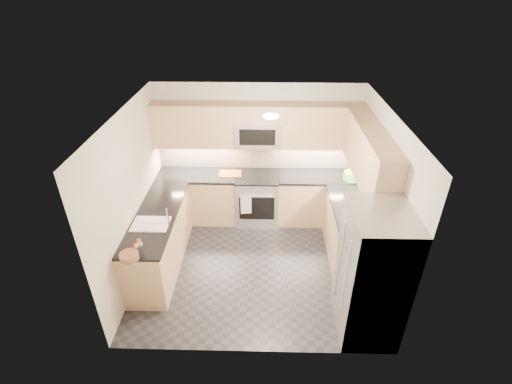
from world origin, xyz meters
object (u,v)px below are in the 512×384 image
(gas_range, at_px, (257,199))
(cutting_board, at_px, (230,174))
(fruit_basket, at_px, (129,256))
(utensil_bowl, at_px, (351,176))
(microwave, at_px, (258,133))
(refrigerator, at_px, (372,274))

(gas_range, distance_m, cutting_board, 0.69)
(cutting_board, height_order, fruit_basket, fruit_basket)
(gas_range, height_order, utensil_bowl, utensil_bowl)
(gas_range, distance_m, microwave, 1.25)
(cutting_board, relative_size, fruit_basket, 1.69)
(refrigerator, distance_m, utensil_bowl, 2.32)
(microwave, xyz_separation_m, fruit_basket, (-1.57, -2.39, -0.72))
(gas_range, distance_m, utensil_bowl, 1.73)
(utensil_bowl, distance_m, fruit_basket, 3.86)
(gas_range, bearing_deg, utensil_bowl, -3.93)
(gas_range, xyz_separation_m, refrigerator, (1.45, -2.43, 0.45))
(refrigerator, bearing_deg, microwave, 119.62)
(utensil_bowl, relative_size, cutting_board, 0.65)
(utensil_bowl, xyz_separation_m, cutting_board, (-2.12, 0.16, -0.07))
(utensil_bowl, bearing_deg, refrigerator, -94.56)
(microwave, distance_m, cutting_board, 0.90)
(utensil_bowl, bearing_deg, gas_range, 176.07)
(utensil_bowl, bearing_deg, microwave, 171.74)
(microwave, height_order, refrigerator, microwave)
(microwave, relative_size, cutting_board, 1.90)
(refrigerator, height_order, fruit_basket, refrigerator)
(gas_range, bearing_deg, refrigerator, -59.12)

